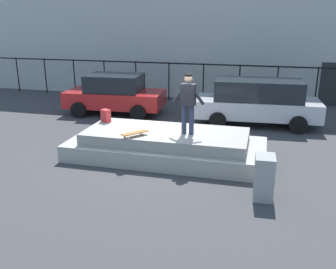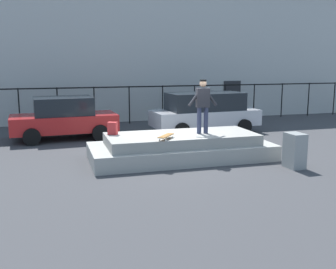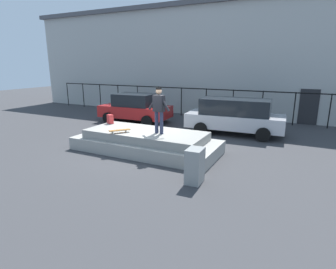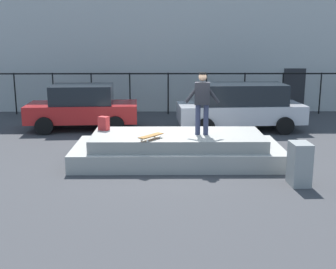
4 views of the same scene
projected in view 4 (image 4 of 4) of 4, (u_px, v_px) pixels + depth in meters
name	position (u px, v px, depth m)	size (l,w,h in m)	color
ground_plane	(171.00, 159.00, 12.61)	(60.00, 60.00, 0.00)	#38383A
concrete_ledge	(177.00, 149.00, 12.23)	(5.75, 2.42, 0.81)	#9E9B93
skateboarder	(202.00, 99.00, 11.82)	(0.96, 0.28, 1.70)	#2D334C
skateboard	(151.00, 136.00, 11.42)	(0.66, 0.75, 0.12)	brown
backpack	(104.00, 123.00, 12.56)	(0.28, 0.20, 0.39)	red
car_red_sedan_near	(83.00, 107.00, 16.51)	(4.19, 2.31, 1.67)	#B21E1E
car_silver_hatchback_mid	(240.00, 106.00, 16.30)	(4.71, 2.26, 1.74)	#B7B7BC
utility_box	(300.00, 164.00, 10.32)	(0.44, 0.60, 1.03)	gray
fence_row	(168.00, 86.00, 19.56)	(24.06, 0.06, 1.86)	black
warehouse_building	(167.00, 33.00, 23.98)	(29.84, 9.24, 7.23)	#B2B2AD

